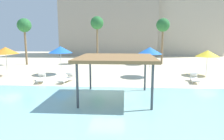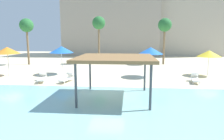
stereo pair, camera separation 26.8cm
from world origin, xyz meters
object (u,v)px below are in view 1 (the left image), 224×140
lounge_chair_1 (41,78)px  palm_tree_1 (97,24)px  beach_umbrella_blue_1 (60,50)px  beach_umbrella_blue_3 (150,51)px  beach_umbrella_orange_4 (6,50)px  palm_tree_0 (24,26)px  lounge_chair_0 (67,78)px  lounge_chair_3 (194,78)px  shade_pavilion (116,59)px  beach_umbrella_yellow_2 (208,53)px  palm_tree_2 (163,26)px

lounge_chair_1 → palm_tree_1: size_ratio=0.29×
beach_umbrella_blue_1 → beach_umbrella_blue_3: beach_umbrella_blue_1 is taller
beach_umbrella_orange_4 → palm_tree_0: bearing=105.0°
beach_umbrella_orange_4 → palm_tree_0: size_ratio=0.45×
beach_umbrella_blue_1 → lounge_chair_1: size_ratio=1.48×
beach_umbrella_blue_1 → palm_tree_0: size_ratio=0.45×
palm_tree_0 → palm_tree_1: 10.10m
beach_umbrella_blue_3 → lounge_chair_0: 8.30m
palm_tree_1 → beach_umbrella_orange_4: bearing=-125.4°
lounge_chair_1 → lounge_chair_3: (13.34, 0.84, 0.00)m
beach_umbrella_blue_1 → lounge_chair_1: bearing=-98.8°
beach_umbrella_blue_3 → lounge_chair_0: size_ratio=1.47×
shade_pavilion → beach_umbrella_blue_3: bearing=68.5°
beach_umbrella_blue_3 → lounge_chair_1: beach_umbrella_blue_3 is taller
beach_umbrella_blue_1 → beach_umbrella_orange_4: beach_umbrella_blue_1 is taller
beach_umbrella_yellow_2 → shade_pavilion: bearing=-136.1°
beach_umbrella_blue_1 → palm_tree_1: size_ratio=0.43×
beach_umbrella_orange_4 → lounge_chair_1: (4.45, -2.24, -2.25)m
beach_umbrella_blue_1 → lounge_chair_3: 13.28m
beach_umbrella_blue_3 → palm_tree_0: (-16.40, 7.65, 2.77)m
beach_umbrella_blue_1 → palm_tree_2: bearing=36.7°
beach_umbrella_blue_3 → palm_tree_1: (-6.56, 9.87, 3.17)m
lounge_chair_0 → palm_tree_2: (10.33, 12.52, 5.09)m
palm_tree_1 → lounge_chair_0: bearing=-94.0°
beach_umbrella_blue_3 → palm_tree_2: bearing=73.3°
beach_umbrella_blue_3 → beach_umbrella_orange_4: size_ratio=1.00×
beach_umbrella_blue_3 → beach_umbrella_yellow_2: bearing=10.7°
beach_umbrella_yellow_2 → palm_tree_1: size_ratio=0.37×
lounge_chair_1 → palm_tree_0: size_ratio=0.31×
beach_umbrella_blue_1 → beach_umbrella_blue_3: (9.11, -0.66, -0.02)m
lounge_chair_0 → shade_pavilion: bearing=59.4°
beach_umbrella_yellow_2 → lounge_chair_1: beach_umbrella_yellow_2 is taller
lounge_chair_0 → palm_tree_0: (-8.96, 10.55, 5.02)m
lounge_chair_1 → beach_umbrella_blue_3: bearing=91.8°
beach_umbrella_orange_4 → beach_umbrella_yellow_2: bearing=5.5°
beach_umbrella_yellow_2 → beach_umbrella_orange_4: size_ratio=0.88×
beach_umbrella_blue_3 → lounge_chair_3: beach_umbrella_blue_3 is taller
shade_pavilion → beach_umbrella_blue_3: 7.97m
lounge_chair_0 → beach_umbrella_blue_1: bearing=-140.7°
beach_umbrella_blue_3 → lounge_chair_1: size_ratio=1.47×
beach_umbrella_orange_4 → beach_umbrella_blue_1: bearing=16.2°
palm_tree_0 → palm_tree_2: bearing=5.8°
beach_umbrella_blue_3 → shade_pavilion: bearing=-111.5°
beach_umbrella_blue_3 → palm_tree_1: palm_tree_1 is taller
lounge_chair_0 → beach_umbrella_blue_3: bearing=125.6°
beach_umbrella_blue_1 → lounge_chair_0: 4.54m
lounge_chair_0 → palm_tree_0: bearing=-125.4°
palm_tree_2 → palm_tree_0: bearing=-174.2°
shade_pavilion → palm_tree_1: bearing=101.9°
beach_umbrella_orange_4 → lounge_chair_3: size_ratio=1.47×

